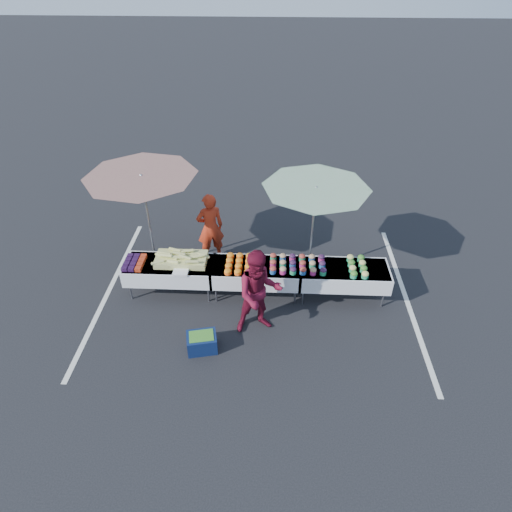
{
  "coord_description": "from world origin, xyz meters",
  "views": [
    {
      "loc": [
        0.32,
        -6.9,
        6.16
      ],
      "look_at": [
        0.0,
        0.0,
        1.0
      ],
      "focal_mm": 30.0,
      "sensor_mm": 36.0,
      "label": 1
    }
  ],
  "objects_px": {
    "table_right": "(343,275)",
    "umbrella_left": "(142,184)",
    "table_center": "(256,272)",
    "customer": "(259,293)",
    "storage_bin": "(202,342)",
    "umbrella_right": "(315,195)",
    "table_left": "(170,270)",
    "vendor": "(210,228)"
  },
  "relations": [
    {
      "from": "storage_bin",
      "to": "customer",
      "type": "bearing_deg",
      "value": 18.45
    },
    {
      "from": "umbrella_left",
      "to": "table_center",
      "type": "bearing_deg",
      "value": -18.8
    },
    {
      "from": "umbrella_left",
      "to": "storage_bin",
      "type": "distance_m",
      "value": 3.41
    },
    {
      "from": "storage_bin",
      "to": "vendor",
      "type": "bearing_deg",
      "value": 81.7
    },
    {
      "from": "umbrella_right",
      "to": "storage_bin",
      "type": "xyz_separation_m",
      "value": [
        -2.08,
        -2.31,
        -1.84
      ]
    },
    {
      "from": "table_center",
      "to": "umbrella_left",
      "type": "xyz_separation_m",
      "value": [
        -2.35,
        0.8,
        1.56
      ]
    },
    {
      "from": "table_left",
      "to": "umbrella_left",
      "type": "height_order",
      "value": "umbrella_left"
    },
    {
      "from": "table_center",
      "to": "umbrella_right",
      "type": "bearing_deg",
      "value": 31.4
    },
    {
      "from": "table_left",
      "to": "storage_bin",
      "type": "xyz_separation_m",
      "value": [
        0.88,
        -1.6,
        -0.4
      ]
    },
    {
      "from": "table_right",
      "to": "umbrella_left",
      "type": "height_order",
      "value": "umbrella_left"
    },
    {
      "from": "table_center",
      "to": "customer",
      "type": "bearing_deg",
      "value": -84.23
    },
    {
      "from": "umbrella_right",
      "to": "customer",
      "type": "bearing_deg",
      "value": -121.78
    },
    {
      "from": "umbrella_right",
      "to": "vendor",
      "type": "bearing_deg",
      "value": 166.8
    },
    {
      "from": "table_right",
      "to": "umbrella_right",
      "type": "height_order",
      "value": "umbrella_right"
    },
    {
      "from": "table_left",
      "to": "umbrella_right",
      "type": "bearing_deg",
      "value": 13.44
    },
    {
      "from": "storage_bin",
      "to": "table_right",
      "type": "bearing_deg",
      "value": 18.52
    },
    {
      "from": "table_center",
      "to": "table_right",
      "type": "distance_m",
      "value": 1.8
    },
    {
      "from": "table_center",
      "to": "umbrella_right",
      "type": "distance_m",
      "value": 1.98
    },
    {
      "from": "table_left",
      "to": "table_center",
      "type": "distance_m",
      "value": 1.8
    },
    {
      "from": "table_right",
      "to": "vendor",
      "type": "distance_m",
      "value": 3.17
    },
    {
      "from": "vendor",
      "to": "table_left",
      "type": "bearing_deg",
      "value": 39.61
    },
    {
      "from": "vendor",
      "to": "storage_bin",
      "type": "relative_size",
      "value": 2.79
    },
    {
      "from": "table_left",
      "to": "table_right",
      "type": "bearing_deg",
      "value": 0.0
    },
    {
      "from": "table_right",
      "to": "umbrella_right",
      "type": "relative_size",
      "value": 0.77
    },
    {
      "from": "vendor",
      "to": "storage_bin",
      "type": "bearing_deg",
      "value": 72.6
    },
    {
      "from": "table_left",
      "to": "vendor",
      "type": "height_order",
      "value": "vendor"
    },
    {
      "from": "umbrella_left",
      "to": "table_left",
      "type": "bearing_deg",
      "value": -55.51
    },
    {
      "from": "umbrella_left",
      "to": "umbrella_right",
      "type": "xyz_separation_m",
      "value": [
        3.51,
        -0.09,
        -0.12
      ]
    },
    {
      "from": "customer",
      "to": "table_center",
      "type": "bearing_deg",
      "value": 81.59
    },
    {
      "from": "customer",
      "to": "storage_bin",
      "type": "height_order",
      "value": "customer"
    },
    {
      "from": "vendor",
      "to": "customer",
      "type": "bearing_deg",
      "value": 97.28
    },
    {
      "from": "umbrella_left",
      "to": "umbrella_right",
      "type": "bearing_deg",
      "value": -1.51
    },
    {
      "from": "vendor",
      "to": "table_center",
      "type": "bearing_deg",
      "value": 110.7
    },
    {
      "from": "table_left",
      "to": "vendor",
      "type": "distance_m",
      "value": 1.45
    },
    {
      "from": "table_right",
      "to": "customer",
      "type": "relative_size",
      "value": 1.03
    },
    {
      "from": "vendor",
      "to": "storage_bin",
      "type": "height_order",
      "value": "vendor"
    },
    {
      "from": "table_center",
      "to": "table_right",
      "type": "xyz_separation_m",
      "value": [
        1.8,
        0.0,
        0.0
      ]
    },
    {
      "from": "table_left",
      "to": "customer",
      "type": "height_order",
      "value": "customer"
    },
    {
      "from": "table_left",
      "to": "storage_bin",
      "type": "distance_m",
      "value": 1.87
    },
    {
      "from": "customer",
      "to": "storage_bin",
      "type": "xyz_separation_m",
      "value": [
        -1.02,
        -0.6,
        -0.72
      ]
    },
    {
      "from": "table_right",
      "to": "customer",
      "type": "xyz_separation_m",
      "value": [
        -1.7,
        -1.0,
        0.32
      ]
    },
    {
      "from": "table_center",
      "to": "storage_bin",
      "type": "xyz_separation_m",
      "value": [
        -0.92,
        -1.6,
        -0.4
      ]
    }
  ]
}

